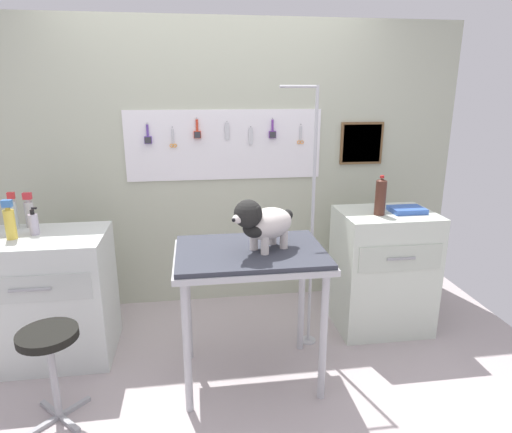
{
  "coord_description": "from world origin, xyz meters",
  "views": [
    {
      "loc": [
        -0.19,
        -2.27,
        1.77
      ],
      "look_at": [
        0.16,
        0.15,
        1.06
      ],
      "focal_mm": 30.72,
      "sensor_mm": 36.0,
      "label": 1
    }
  ],
  "objects_px": {
    "cabinet_right": "(382,270)",
    "pump_bottle_white": "(29,212)",
    "dog": "(263,222)",
    "counter_left": "(49,297)",
    "soda_bottle": "(381,197)",
    "grooming_arm": "(311,232)",
    "stool": "(50,349)",
    "grooming_table": "(250,265)"
  },
  "relations": [
    {
      "from": "cabinet_right",
      "to": "pump_bottle_white",
      "type": "height_order",
      "value": "pump_bottle_white"
    },
    {
      "from": "cabinet_right",
      "to": "dog",
      "type": "bearing_deg",
      "value": -152.17
    },
    {
      "from": "counter_left",
      "to": "pump_bottle_white",
      "type": "relative_size",
      "value": 3.64
    },
    {
      "from": "counter_left",
      "to": "cabinet_right",
      "type": "height_order",
      "value": "cabinet_right"
    },
    {
      "from": "cabinet_right",
      "to": "soda_bottle",
      "type": "relative_size",
      "value": 3.22
    },
    {
      "from": "grooming_arm",
      "to": "stool",
      "type": "height_order",
      "value": "grooming_arm"
    },
    {
      "from": "grooming_table",
      "to": "dog",
      "type": "xyz_separation_m",
      "value": [
        0.07,
        -0.03,
        0.27
      ]
    },
    {
      "from": "grooming_table",
      "to": "grooming_arm",
      "type": "height_order",
      "value": "grooming_arm"
    },
    {
      "from": "grooming_table",
      "to": "pump_bottle_white",
      "type": "relative_size",
      "value": 3.76
    },
    {
      "from": "grooming_table",
      "to": "pump_bottle_white",
      "type": "height_order",
      "value": "pump_bottle_white"
    },
    {
      "from": "grooming_table",
      "to": "pump_bottle_white",
      "type": "xyz_separation_m",
      "value": [
        -1.43,
        0.65,
        0.2
      ]
    },
    {
      "from": "grooming_arm",
      "to": "cabinet_right",
      "type": "distance_m",
      "value": 0.74
    },
    {
      "from": "dog",
      "to": "counter_left",
      "type": "height_order",
      "value": "dog"
    },
    {
      "from": "counter_left",
      "to": "pump_bottle_white",
      "type": "distance_m",
      "value": 0.59
    },
    {
      "from": "grooming_table",
      "to": "grooming_arm",
      "type": "relative_size",
      "value": 0.5
    },
    {
      "from": "cabinet_right",
      "to": "stool",
      "type": "bearing_deg",
      "value": -161.69
    },
    {
      "from": "grooming_arm",
      "to": "grooming_table",
      "type": "bearing_deg",
      "value": -143.38
    },
    {
      "from": "dog",
      "to": "cabinet_right",
      "type": "height_order",
      "value": "dog"
    },
    {
      "from": "stool",
      "to": "pump_bottle_white",
      "type": "height_order",
      "value": "pump_bottle_white"
    },
    {
      "from": "soda_bottle",
      "to": "pump_bottle_white",
      "type": "bearing_deg",
      "value": 175.04
    },
    {
      "from": "dog",
      "to": "stool",
      "type": "bearing_deg",
      "value": -170.72
    },
    {
      "from": "pump_bottle_white",
      "to": "soda_bottle",
      "type": "distance_m",
      "value": 2.42
    },
    {
      "from": "counter_left",
      "to": "pump_bottle_white",
      "type": "bearing_deg",
      "value": 119.71
    },
    {
      "from": "soda_bottle",
      "to": "grooming_table",
      "type": "bearing_deg",
      "value": -155.73
    },
    {
      "from": "cabinet_right",
      "to": "stool",
      "type": "xyz_separation_m",
      "value": [
        -2.18,
        -0.72,
        -0.02
      ]
    },
    {
      "from": "pump_bottle_white",
      "to": "counter_left",
      "type": "bearing_deg",
      "value": -60.29
    },
    {
      "from": "stool",
      "to": "pump_bottle_white",
      "type": "relative_size",
      "value": 2.29
    },
    {
      "from": "dog",
      "to": "soda_bottle",
      "type": "relative_size",
      "value": 1.49
    },
    {
      "from": "stool",
      "to": "soda_bottle",
      "type": "relative_size",
      "value": 1.93
    },
    {
      "from": "grooming_table",
      "to": "soda_bottle",
      "type": "bearing_deg",
      "value": 24.27
    },
    {
      "from": "cabinet_right",
      "to": "soda_bottle",
      "type": "distance_m",
      "value": 0.6
    },
    {
      "from": "grooming_arm",
      "to": "pump_bottle_white",
      "type": "bearing_deg",
      "value": 170.63
    },
    {
      "from": "grooming_arm",
      "to": "soda_bottle",
      "type": "bearing_deg",
      "value": 11.04
    },
    {
      "from": "counter_left",
      "to": "soda_bottle",
      "type": "bearing_deg",
      "value": 0.15
    },
    {
      "from": "counter_left",
      "to": "soda_bottle",
      "type": "height_order",
      "value": "soda_bottle"
    },
    {
      "from": "grooming_arm",
      "to": "pump_bottle_white",
      "type": "relative_size",
      "value": 7.55
    },
    {
      "from": "grooming_table",
      "to": "stool",
      "type": "xyz_separation_m",
      "value": [
        -1.11,
        -0.22,
        -0.33
      ]
    },
    {
      "from": "counter_left",
      "to": "cabinet_right",
      "type": "relative_size",
      "value": 0.95
    },
    {
      "from": "dog",
      "to": "soda_bottle",
      "type": "height_order",
      "value": "soda_bottle"
    },
    {
      "from": "soda_bottle",
      "to": "cabinet_right",
      "type": "bearing_deg",
      "value": 31.8
    },
    {
      "from": "grooming_table",
      "to": "soda_bottle",
      "type": "height_order",
      "value": "soda_bottle"
    },
    {
      "from": "grooming_arm",
      "to": "counter_left",
      "type": "distance_m",
      "value": 1.81
    }
  ]
}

